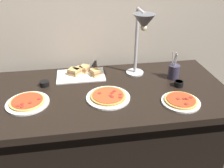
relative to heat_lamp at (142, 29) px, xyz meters
name	(u,v)px	position (x,y,z in m)	size (l,w,h in m)	color
ground_plane	(98,167)	(-0.34, -0.10, -1.16)	(8.00, 8.00, 0.00)	#38332D
back_wall	(87,12)	(-0.34, 0.40, 0.04)	(4.40, 0.04, 2.40)	#B7A893
buffet_table	(97,133)	(-0.34, -0.10, -0.78)	(1.90, 0.84, 0.76)	black
heat_lamp	(142,29)	(0.00, 0.00, 0.00)	(0.15, 0.31, 0.52)	#B7BABF
pizza_plate_front	(181,101)	(0.19, -0.33, -0.39)	(0.25, 0.25, 0.03)	white
pizza_plate_center	(28,102)	(-0.79, -0.19, -0.39)	(0.28, 0.28, 0.03)	white
pizza_plate_raised_stand	(108,97)	(-0.26, -0.20, -0.39)	(0.29, 0.29, 0.03)	white
sandwich_platter	(82,73)	(-0.43, 0.16, -0.38)	(0.37, 0.23, 0.06)	white
sauce_cup_near	(44,83)	(-0.70, 0.04, -0.39)	(0.07, 0.07, 0.04)	black
sauce_cup_far	(179,84)	(0.27, -0.12, -0.38)	(0.07, 0.07, 0.04)	black
utensil_holder	(174,71)	(0.27, 0.01, -0.35)	(0.08, 0.08, 0.22)	#383347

